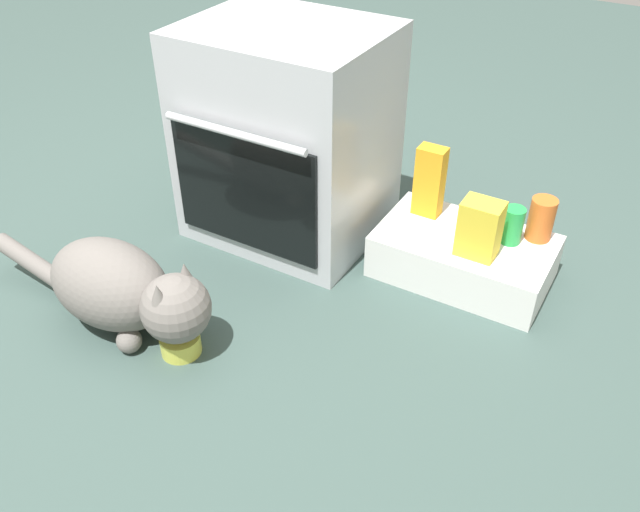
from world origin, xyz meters
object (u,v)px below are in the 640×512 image
food_bowl (180,342)px  sauce_jar (541,219)px  oven (288,136)px  juice_carton (430,181)px  soda_can (512,225)px  pantry_cabinet (463,256)px  snack_bag (480,229)px  cat (122,289)px

food_bowl → sauce_jar: size_ratio=0.82×
oven → food_bowl: oven is taller
juice_carton → sauce_jar: size_ratio=1.71×
soda_can → sauce_jar: (0.07, 0.06, 0.01)m
pantry_cabinet → soda_can: size_ratio=4.57×
snack_bag → sauce_jar: (0.14, 0.18, -0.02)m
juice_carton → soda_can: 0.30m
juice_carton → snack_bag: (0.22, -0.14, -0.03)m
pantry_cabinet → snack_bag: bearing=-50.7°
juice_carton → oven: bearing=-167.4°
oven → soda_can: 0.79m
food_bowl → pantry_cabinet: bearing=52.9°
oven → snack_bag: bearing=-2.5°
pantry_cabinet → cat: 1.07m
pantry_cabinet → cat: bearing=-135.7°
pantry_cabinet → juice_carton: bearing=157.4°
soda_can → sauce_jar: sauce_jar is taller
food_bowl → juice_carton: 0.94m
pantry_cabinet → sauce_jar: 0.27m
food_bowl → soda_can: size_ratio=0.96×
cat → snack_bag: 1.06m
oven → sauce_jar: oven is taller
pantry_cabinet → soda_can: bearing=20.6°
pantry_cabinet → juice_carton: 0.27m
juice_carton → snack_bag: juice_carton is taller
pantry_cabinet → oven: bearing=-176.8°
juice_carton → sauce_jar: juice_carton is taller
juice_carton → soda_can: bearing=-4.5°
snack_bag → soda_can: bearing=58.5°
oven → pantry_cabinet: oven is taller
snack_bag → pantry_cabinet: bearing=129.3°
sauce_jar → juice_carton: bearing=-173.5°
cat → soda_can: 1.19m
oven → pantry_cabinet: size_ratio=1.31×
cat → snack_bag: snack_bag is taller
oven → food_bowl: (0.08, -0.71, -0.33)m
cat → juice_carton: (0.59, 0.81, 0.12)m
oven → cat: 0.75m
pantry_cabinet → sauce_jar: size_ratio=3.92×
cat → soda_can: bearing=42.4°
sauce_jar → snack_bag: bearing=-128.2°
pantry_cabinet → food_bowl: (-0.56, -0.74, -0.04)m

